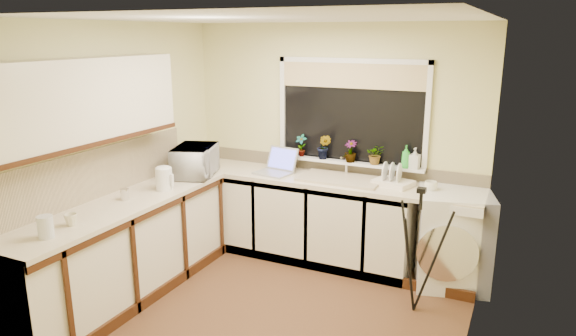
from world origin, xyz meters
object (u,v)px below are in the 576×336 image
at_px(soap_bottle_clear, 415,158).
at_px(cup_back, 431,186).
at_px(plant_b, 324,147).
at_px(cup_left, 71,220).
at_px(microwave, 195,161).
at_px(laptop, 277,166).
at_px(kettle, 164,179).
at_px(plant_a, 301,145).
at_px(steel_jar, 125,194).
at_px(plant_c, 350,151).
at_px(plant_d, 376,155).
at_px(glass_jug, 45,227).
at_px(tripod, 417,251).
at_px(washing_machine, 453,239).
at_px(soap_bottle_green, 406,157).
at_px(dish_rack, 393,183).

bearing_deg(soap_bottle_clear, cup_back, -45.75).
relative_size(plant_b, cup_back, 2.14).
bearing_deg(cup_left, microwave, 89.17).
bearing_deg(laptop, cup_left, -100.21).
relative_size(kettle, plant_a, 0.87).
height_order(steel_jar, soap_bottle_clear, soap_bottle_clear).
relative_size(plant_a, cup_back, 1.95).
relative_size(plant_b, plant_c, 1.16).
bearing_deg(steel_jar, cup_back, 30.43).
height_order(laptop, plant_d, plant_d).
height_order(steel_jar, plant_d, plant_d).
height_order(cup_back, cup_left, cup_back).
distance_m(glass_jug, plant_d, 3.09).
xyz_separation_m(glass_jug, cup_back, (2.32, 2.35, -0.03)).
height_order(plant_a, plant_d, plant_a).
bearing_deg(laptop, microwave, -137.88).
height_order(kettle, tripod, tripod).
bearing_deg(microwave, washing_machine, -98.00).
bearing_deg(plant_c, plant_a, 178.29).
relative_size(plant_c, soap_bottle_green, 0.99).
xyz_separation_m(dish_rack, plant_c, (-0.50, 0.15, 0.24)).
height_order(soap_bottle_green, cup_left, soap_bottle_green).
height_order(tripod, soap_bottle_clear, soap_bottle_clear).
relative_size(plant_c, cup_left, 2.23).
bearing_deg(dish_rack, laptop, -161.17).
bearing_deg(cup_back, washing_machine, 4.33).
relative_size(plant_b, plant_d, 1.29).
height_order(plant_c, plant_d, plant_c).
xyz_separation_m(plant_a, soap_bottle_green, (1.13, -0.02, -0.01)).
bearing_deg(soap_bottle_clear, plant_c, -178.50).
relative_size(washing_machine, plant_a, 3.83).
bearing_deg(soap_bottle_clear, washing_machine, -23.63).
xyz_separation_m(washing_machine, dish_rack, (-0.60, 0.02, 0.47)).
xyz_separation_m(microwave, plant_d, (1.73, 0.68, 0.10)).
bearing_deg(plant_a, cup_left, -111.89).
bearing_deg(washing_machine, cup_left, -155.11).
height_order(kettle, steel_jar, kettle).
bearing_deg(washing_machine, laptop, 166.58).
xyz_separation_m(plant_d, soap_bottle_clear, (0.39, 0.00, 0.00)).
height_order(tripod, plant_c, plant_c).
bearing_deg(plant_a, soap_bottle_green, -1.04).
relative_size(soap_bottle_green, cup_back, 1.85).
height_order(dish_rack, tripod, tripod).
bearing_deg(steel_jar, soap_bottle_green, 37.12).
relative_size(steel_jar, cup_left, 1.01).
bearing_deg(plant_d, plant_a, 179.87).
bearing_deg(tripod, plant_c, 120.92).
xyz_separation_m(steel_jar, microwave, (0.09, 0.95, 0.10)).
bearing_deg(plant_c, plant_b, 179.87).
relative_size(plant_c, soap_bottle_clear, 1.09).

